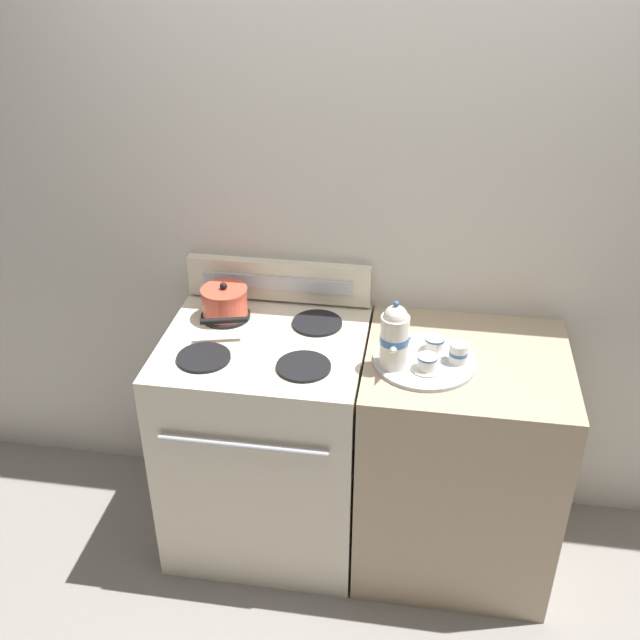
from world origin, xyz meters
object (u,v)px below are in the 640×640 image
object	(u,v)px
teacup_right	(434,345)
creamer_jug	(458,353)
teacup_left	(427,363)
teacup_front	(401,341)
saucepan	(225,302)
stove	(267,440)
serving_tray	(424,361)
teapot	(394,336)

from	to	relation	value
teacup_right	creamer_jug	world-z (taller)	creamer_jug
teacup_left	creamer_jug	world-z (taller)	creamer_jug
teacup_front	saucepan	bearing A→B (deg)	169.38
stove	saucepan	world-z (taller)	saucepan
teacup_left	teacup_front	bearing A→B (deg)	126.27
serving_tray	teacup_front	size ratio (longest dim) A/B	3.41
serving_tray	stove	bearing A→B (deg)	174.92
serving_tray	teacup_left	xyz separation A→B (m)	(0.01, -0.06, 0.03)
serving_tray	teacup_right	xyz separation A→B (m)	(0.03, 0.06, 0.03)
saucepan	serving_tray	size ratio (longest dim) A/B	0.80
serving_tray	teacup_front	world-z (taller)	teacup_front
teacup_left	teacup_front	xyz separation A→B (m)	(-0.09, 0.13, 0.00)
teacup_front	creamer_jug	world-z (taller)	creamer_jug
teapot	teacup_front	size ratio (longest dim) A/B	2.37
teacup_right	serving_tray	bearing A→B (deg)	-117.79
stove	teacup_front	bearing A→B (deg)	1.87
teapot	creamer_jug	bearing A→B (deg)	14.09
stove	teacup_left	bearing A→B (deg)	-10.68
saucepan	teacup_left	size ratio (longest dim) A/B	2.73
saucepan	teapot	size ratio (longest dim) A/B	1.15
teacup_front	teacup_right	bearing A→B (deg)	-4.38
stove	creamer_jug	distance (m)	0.86
teapot	teacup_right	xyz separation A→B (m)	(0.14, 0.11, -0.09)
teapot	teacup_front	world-z (taller)	teapot
teacup_left	teapot	bearing A→B (deg)	174.30
saucepan	teacup_front	world-z (taller)	saucepan
saucepan	teacup_left	distance (m)	0.81
saucepan	creamer_jug	world-z (taller)	saucepan
creamer_jug	teacup_left	bearing A→B (deg)	-147.32
stove	teacup_front	distance (m)	0.71
teacup_left	teacup_right	distance (m)	0.12
teacup_front	teacup_left	bearing A→B (deg)	-53.73
serving_tray	saucepan	bearing A→B (deg)	165.62
saucepan	teacup_right	distance (m)	0.80
stove	teapot	world-z (taller)	teapot
teapot	serving_tray	bearing A→B (deg)	24.58
stove	creamer_jug	world-z (taller)	creamer_jug
stove	serving_tray	bearing A→B (deg)	-5.08
saucepan	teapot	xyz separation A→B (m)	(0.65, -0.24, 0.06)
teacup_right	teacup_left	bearing A→B (deg)	-100.42
teapot	teacup_left	bearing A→B (deg)	-5.70
saucepan	teacup_right	xyz separation A→B (m)	(0.79, -0.14, -0.03)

